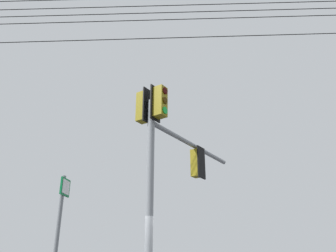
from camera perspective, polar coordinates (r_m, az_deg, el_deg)
signal_mast_assembly at (r=10.00m, az=-0.28°, el=-4.52°), size 4.79×0.97×6.11m
route_sign_primary at (r=6.35m, az=-17.60°, el=-17.79°), size 0.30×0.17×2.79m
overhead_wire_span at (r=11.81m, az=2.44°, el=18.31°), size 12.42×16.64×2.69m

